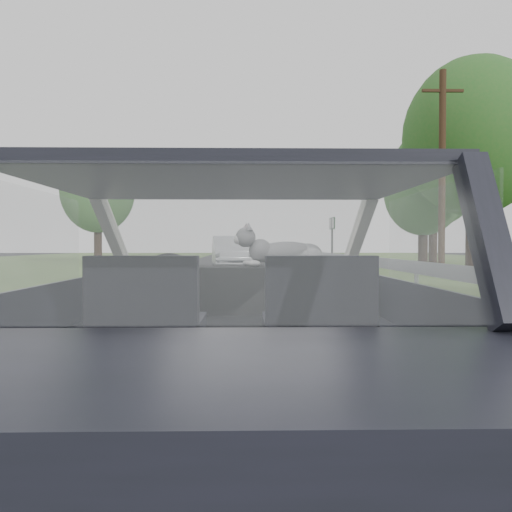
{
  "coord_description": "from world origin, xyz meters",
  "views": [
    {
      "loc": [
        0.06,
        -2.63,
        1.14
      ],
      "look_at": [
        0.13,
        0.56,
        1.07
      ],
      "focal_mm": 35.0,
      "sensor_mm": 36.0,
      "label": 1
    }
  ],
  "objects_px": {
    "highway_sign": "(332,242)",
    "utility_pole": "(442,174)",
    "cat": "(287,252)",
    "other_car": "(230,252)",
    "subject_car": "(234,323)"
  },
  "relations": [
    {
      "from": "subject_car",
      "to": "utility_pole",
      "type": "xyz_separation_m",
      "value": [
        6.93,
        14.76,
        2.9
      ]
    },
    {
      "from": "subject_car",
      "to": "cat",
      "type": "height_order",
      "value": "subject_car"
    },
    {
      "from": "cat",
      "to": "highway_sign",
      "type": "xyz_separation_m",
      "value": [
        4.28,
        23.04,
        0.21
      ]
    },
    {
      "from": "subject_car",
      "to": "other_car",
      "type": "height_order",
      "value": "other_car"
    },
    {
      "from": "highway_sign",
      "to": "utility_pole",
      "type": "distance_m",
      "value": 9.52
    },
    {
      "from": "cat",
      "to": "other_car",
      "type": "height_order",
      "value": "other_car"
    },
    {
      "from": "other_car",
      "to": "utility_pole",
      "type": "height_order",
      "value": "utility_pole"
    },
    {
      "from": "other_car",
      "to": "highway_sign",
      "type": "height_order",
      "value": "highway_sign"
    },
    {
      "from": "cat",
      "to": "other_car",
      "type": "distance_m",
      "value": 21.47
    },
    {
      "from": "utility_pole",
      "to": "highway_sign",
      "type": "bearing_deg",
      "value": 104.56
    },
    {
      "from": "cat",
      "to": "highway_sign",
      "type": "bearing_deg",
      "value": 65.96
    },
    {
      "from": "subject_car",
      "to": "cat",
      "type": "xyz_separation_m",
      "value": [
        0.33,
        0.64,
        0.37
      ]
    },
    {
      "from": "subject_car",
      "to": "highway_sign",
      "type": "height_order",
      "value": "highway_sign"
    },
    {
      "from": "other_car",
      "to": "utility_pole",
      "type": "relative_size",
      "value": 0.67
    },
    {
      "from": "utility_pole",
      "to": "other_car",
      "type": "bearing_deg",
      "value": 136.24
    }
  ]
}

